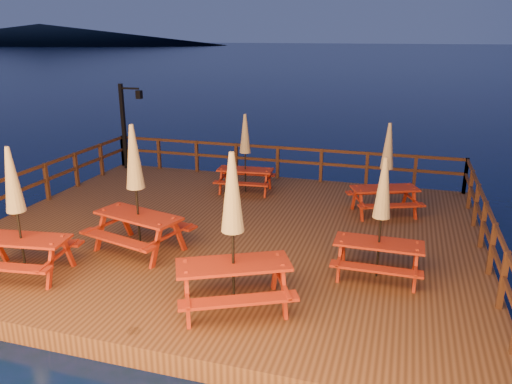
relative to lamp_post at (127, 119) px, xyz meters
The scene contains 12 objects.
ground 7.39m from the lamp_post, 40.16° to the right, with size 500.00×500.00×0.00m, color black.
deck 7.33m from the lamp_post, 40.16° to the right, with size 12.00×10.00×0.40m, color #482B17.
deck_piles 7.48m from the lamp_post, 40.16° to the right, with size 11.44×9.44×1.40m.
railing 6.15m from the lamp_post, 27.22° to the right, with size 11.80×9.75×1.10m.
lamp_post is the anchor object (origin of this frame).
headland_left 241.46m from the lamp_post, 129.82° to the left, with size 180.00×84.00×9.00m, color black.
picnic_table_0 10.41m from the lamp_post, 49.83° to the right, with size 2.50×2.34×2.83m.
picnic_table_1 7.39m from the lamp_post, 58.09° to the right, with size 2.35×2.10×2.85m.
picnic_table_2 10.90m from the lamp_post, 33.56° to the right, with size 1.72×1.42×2.46m.
picnic_table_3 8.31m from the lamp_post, 74.13° to the right, with size 2.04×1.76×2.64m.
picnic_table_4 9.29m from the lamp_post, 14.09° to the right, with size 2.14×1.98×2.47m.
picnic_table_5 5.06m from the lamp_post, 16.62° to the right, with size 1.78×1.51×2.39m.
Camera 1 is at (3.97, -10.82, 5.07)m, focal length 35.00 mm.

